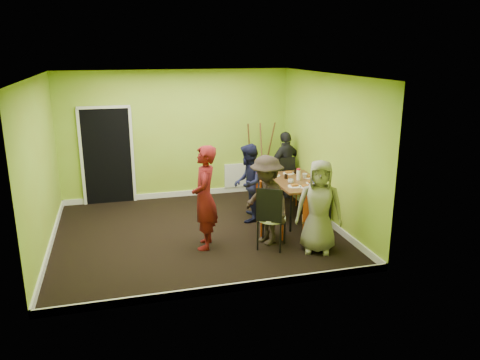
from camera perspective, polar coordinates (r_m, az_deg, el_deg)
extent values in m
plane|color=black|center=(8.58, -5.27, -6.40)|extent=(5.00, 5.00, 0.00)
cube|color=#9BB32E|center=(10.34, -7.67, 5.45)|extent=(5.00, 0.04, 2.80)
cube|color=#9BB32E|center=(6.03, -1.85, -1.92)|extent=(5.00, 0.04, 2.80)
cube|color=#9BB32E|center=(8.14, -23.14, 1.49)|extent=(0.04, 4.50, 2.80)
cube|color=#9BB32E|center=(8.91, 10.56, 3.66)|extent=(0.04, 4.50, 2.80)
cube|color=white|center=(7.96, -5.79, 12.61)|extent=(5.00, 4.50, 0.04)
cube|color=black|center=(10.30, -15.87, 2.79)|extent=(1.00, 0.05, 2.04)
cube|color=white|center=(10.77, -0.59, 0.56)|extent=(0.50, 0.04, 0.55)
cylinder|color=black|center=(8.52, 6.21, -4.03)|extent=(0.04, 0.04, 0.71)
cylinder|color=black|center=(8.83, 10.95, -3.53)|extent=(0.04, 0.04, 0.71)
cylinder|color=black|center=(9.75, 3.28, -1.38)|extent=(0.04, 0.04, 0.71)
cylinder|color=black|center=(10.02, 7.52, -1.03)|extent=(0.04, 0.04, 0.71)
cube|color=brown|center=(9.16, 7.00, -0.18)|extent=(0.90, 1.50, 0.04)
cylinder|color=#C24412|center=(9.27, 2.05, -3.09)|extent=(0.03, 0.03, 0.47)
cylinder|color=#C24412|center=(8.94, 2.17, -3.82)|extent=(0.03, 0.03, 0.47)
cylinder|color=#C24412|center=(9.30, 4.21, -3.07)|extent=(0.03, 0.03, 0.47)
cylinder|color=#C24412|center=(8.97, 4.42, -3.80)|extent=(0.03, 0.03, 0.47)
cube|color=brown|center=(9.04, 3.24, -2.05)|extent=(0.50, 0.50, 0.04)
cube|color=#C24412|center=(8.95, 2.01, -0.36)|extent=(0.13, 0.39, 0.52)
cylinder|color=#C24412|center=(8.51, 2.72, -4.77)|extent=(0.03, 0.03, 0.49)
cylinder|color=#C24412|center=(8.16, 2.61, -5.69)|extent=(0.03, 0.03, 0.49)
cylinder|color=#C24412|center=(8.50, 5.23, -4.84)|extent=(0.03, 0.03, 0.49)
cylinder|color=#C24412|center=(8.16, 5.22, -5.75)|extent=(0.03, 0.03, 0.49)
cube|color=brown|center=(8.25, 3.98, -3.67)|extent=(0.56, 0.56, 0.04)
cube|color=#C24412|center=(8.16, 2.56, -1.68)|extent=(0.17, 0.40, 0.54)
cylinder|color=#C24412|center=(10.26, 6.44, -1.41)|extent=(0.02, 0.02, 0.43)
cylinder|color=#C24412|center=(10.18, 4.67, -1.49)|extent=(0.02, 0.02, 0.43)
cylinder|color=#C24412|center=(9.96, 6.89, -1.96)|extent=(0.02, 0.02, 0.43)
cylinder|color=#C24412|center=(9.88, 5.08, -2.04)|extent=(0.02, 0.02, 0.43)
cube|color=brown|center=(10.01, 5.80, -0.55)|extent=(0.43, 0.43, 0.04)
cube|color=#C24412|center=(10.11, 5.61, 1.13)|extent=(0.36, 0.07, 0.48)
cylinder|color=#C24412|center=(8.01, 7.70, -6.52)|extent=(0.02, 0.02, 0.42)
cylinder|color=#C24412|center=(8.02, 9.96, -6.60)|extent=(0.02, 0.02, 0.42)
cylinder|color=#C24412|center=(8.31, 7.73, -5.70)|extent=(0.02, 0.02, 0.42)
cylinder|color=#C24412|center=(8.31, 9.91, -5.78)|extent=(0.02, 0.02, 0.42)
cube|color=brown|center=(8.09, 8.89, -4.78)|extent=(0.49, 0.49, 0.04)
cube|color=#C24412|center=(7.84, 8.97, -3.52)|extent=(0.33, 0.16, 0.46)
cylinder|color=black|center=(7.76, 2.17, -6.82)|extent=(0.03, 0.03, 0.50)
cylinder|color=black|center=(7.68, 4.93, -7.11)|extent=(0.03, 0.03, 0.50)
cylinder|color=black|center=(8.10, 2.82, -5.83)|extent=(0.03, 0.03, 0.50)
cylinder|color=black|center=(8.03, 5.47, -6.09)|extent=(0.03, 0.03, 0.50)
cylinder|color=white|center=(7.79, 3.89, -4.67)|extent=(0.47, 0.47, 0.06)
cube|color=black|center=(7.50, 3.58, -3.14)|extent=(0.38, 0.25, 0.56)
cylinder|color=brown|center=(10.64, 1.22, 2.68)|extent=(0.24, 0.38, 1.65)
cylinder|color=brown|center=(10.76, 3.39, 2.81)|extent=(0.24, 0.38, 1.65)
cylinder|color=brown|center=(10.47, 2.70, 2.46)|extent=(0.03, 0.37, 1.61)
cube|color=brown|center=(10.66, 2.38, 2.44)|extent=(0.44, 0.04, 0.04)
cylinder|color=white|center=(9.44, 4.21, 0.55)|extent=(0.24, 0.24, 0.01)
cylinder|color=white|center=(8.74, 6.66, -0.77)|extent=(0.25, 0.25, 0.01)
cylinder|color=white|center=(9.64, 5.95, 0.82)|extent=(0.24, 0.24, 0.01)
cylinder|color=white|center=(8.71, 8.03, -0.88)|extent=(0.21, 0.21, 0.01)
cylinder|color=white|center=(9.38, 8.46, 0.31)|extent=(0.24, 0.24, 0.01)
cylinder|color=white|center=(8.99, 8.73, -0.38)|extent=(0.21, 0.21, 0.01)
cylinder|color=white|center=(9.16, 7.13, 0.61)|extent=(0.08, 0.08, 0.20)
cylinder|color=#1935BF|center=(8.95, 9.05, 0.16)|extent=(0.07, 0.07, 0.20)
cylinder|color=#C24412|center=(9.27, 5.75, 0.43)|extent=(0.03, 0.03, 0.07)
cylinder|color=black|center=(9.25, 5.62, 0.43)|extent=(0.06, 0.06, 0.09)
cylinder|color=black|center=(9.64, 6.75, 1.04)|extent=(0.07, 0.07, 0.09)
cylinder|color=black|center=(8.67, 8.58, -0.68)|extent=(0.06, 0.06, 0.10)
imported|color=white|center=(8.93, 6.20, -0.16)|extent=(0.11, 0.11, 0.09)
imported|color=white|center=(9.32, 7.90, 0.50)|extent=(0.10, 0.10, 0.09)
imported|color=maroon|center=(7.69, -4.33, -2.15)|extent=(0.57, 0.72, 1.74)
imported|color=#161838|center=(8.92, 1.01, -0.36)|extent=(0.81, 0.89, 1.50)
imported|color=black|center=(7.88, 3.26, -2.46)|extent=(0.88, 1.13, 1.53)
imported|color=black|center=(10.26, 5.59, 1.74)|extent=(0.96, 0.68, 1.51)
imported|color=gray|center=(7.65, 9.62, -3.23)|extent=(0.89, 0.75, 1.54)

